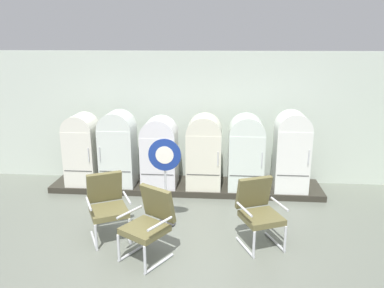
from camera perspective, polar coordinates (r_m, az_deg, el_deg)
The scene contains 13 objects.
ground at distance 5.39m, azimuth -4.29°, elevation -19.35°, with size 12.00×10.00×0.05m, color slate.
back_wall at distance 8.22m, azimuth -0.59°, elevation 4.14°, with size 11.76×0.12×2.83m.
display_plinth at distance 8.01m, azimuth -0.98°, elevation -6.40°, with size 5.60×0.95×0.12m, color #302D25.
refrigerator_0 at distance 8.10m, azimuth -16.34°, elevation -0.46°, with size 0.62×0.65×1.48m.
refrigerator_1 at distance 7.84m, azimuth -11.17°, elevation -0.39°, with size 0.69×0.62×1.55m.
refrigerator_2 at distance 7.70m, azimuth -4.95°, elevation -0.98°, with size 0.71×0.67×1.43m.
refrigerator_3 at distance 7.59m, azimuth 1.84°, elevation -0.87°, with size 0.69×0.67×1.49m.
refrigerator_4 at distance 7.61m, azimuth 8.18°, elevation -0.95°, with size 0.69×0.70×1.50m.
refrigerator_5 at distance 7.69m, azimuth 14.85°, elevation -0.74°, with size 0.66×0.67×1.59m.
armchair_left at distance 6.15m, azimuth -12.72°, elevation -8.72°, with size 0.80×0.85×1.03m.
armchair_right at distance 5.90m, azimuth 10.06°, elevation -9.66°, with size 0.78×0.83×1.03m.
armchair_center at distance 5.50m, azimuth -6.45°, elevation -11.44°, with size 0.82×0.86×1.03m.
sign_stand at distance 6.26m, azimuth -4.08°, elevation -5.51°, with size 0.54×0.32×1.52m.
Camera 1 is at (0.74, -4.36, 3.06)m, focal length 35.19 mm.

